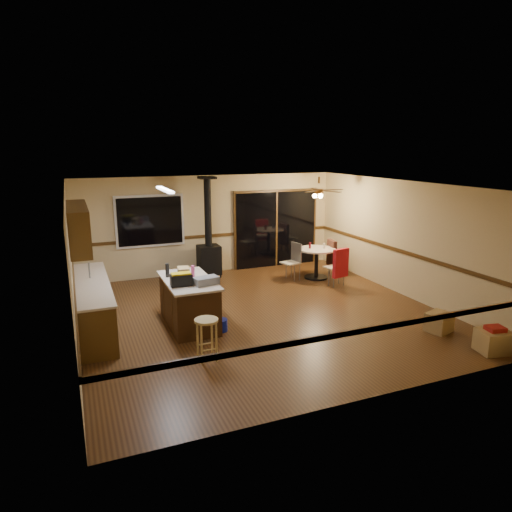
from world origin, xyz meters
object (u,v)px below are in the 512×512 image
toolbox_black (181,280)px  box_under_window (183,276)px  kitchen_island (189,302)px  chair_near (340,263)px  chair_right (333,253)px  blue_bucket (220,325)px  dining_table (317,258)px  chair_left (294,257)px  box_corner_a (494,341)px  bar_stool (207,340)px  wood_stove (209,249)px  toolbox_grey (206,281)px  box_corner_b (439,322)px

toolbox_black → box_under_window: size_ratio=0.79×
kitchen_island → chair_near: chair_near is taller
chair_right → blue_bucket: bearing=-147.7°
chair_near → dining_table: bearing=99.0°
chair_left → box_corner_a: size_ratio=1.04×
kitchen_island → bar_stool: bearing=-93.8°
kitchen_island → wood_stove: (1.30, 3.05, 0.28)m
chair_left → wood_stove: bearing=151.5°
wood_stove → chair_left: (1.93, -1.05, -0.14)m
wood_stove → chair_near: 3.37m
wood_stove → toolbox_grey: (-1.07, -3.47, 0.24)m
box_under_window → toolbox_black: bearing=-103.4°
dining_table → chair_near: (0.14, -0.88, 0.06)m
blue_bucket → dining_table: dining_table is taller
box_under_window → chair_right: bearing=-10.8°
chair_near → box_corner_a: chair_near is taller
wood_stove → bar_stool: bearing=-106.9°
toolbox_black → dining_table: (4.04, 2.21, -0.47)m
blue_bucket → box_corner_b: size_ratio=0.61×
toolbox_black → chair_left: (3.44, 2.33, -0.42)m
kitchen_island → toolbox_black: bearing=-121.5°
bar_stool → chair_right: 5.68m
box_under_window → box_corner_b: box_under_window is taller
toolbox_black → blue_bucket: bearing=-15.2°
chair_left → chair_near: size_ratio=0.74×
dining_table → wood_stove: bearing=155.1°
wood_stove → box_corner_a: wood_stove is taller
blue_bucket → dining_table: (3.38, 2.39, 0.42)m
chair_left → box_under_window: (-2.72, 0.69, -0.40)m
bar_stool → dining_table: 5.23m
box_corner_a → kitchen_island: bearing=144.8°
bar_stool → dining_table: bearing=41.1°
toolbox_grey → dining_table: bearing=32.6°
toolbox_grey → box_corner_b: (3.95, -1.64, -0.79)m
toolbox_grey → dining_table: size_ratio=0.46×
chair_right → box_corner_b: size_ratio=1.60×
toolbox_black → chair_left: size_ratio=0.74×
chair_left → dining_table: bearing=-11.6°
blue_bucket → box_corner_a: (3.92, -2.57, 0.08)m
blue_bucket → chair_near: chair_near is taller
dining_table → box_corner_a: size_ratio=1.93×
chair_left → chair_right: 1.12m
box_under_window → dining_table: bearing=-13.7°
toolbox_black → box_corner_b: size_ratio=0.87×
chair_near → box_under_window: (-3.46, 1.69, -0.41)m
bar_stool → chair_left: bearing=46.8°
toolbox_black → bar_stool: size_ratio=0.55×
dining_table → chair_right: bearing=8.4°
dining_table → bar_stool: bearing=-138.9°
wood_stove → chair_left: bearing=-28.5°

